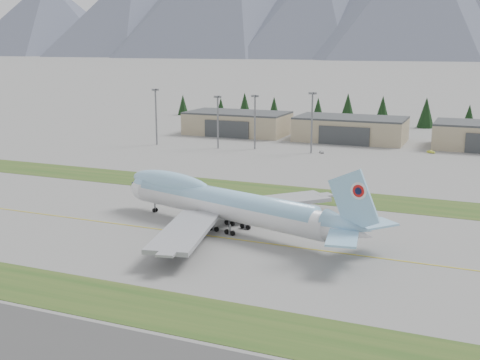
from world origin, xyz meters
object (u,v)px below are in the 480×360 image
at_px(boeing_747_freighter, 224,203).
at_px(service_vehicle_a, 322,153).
at_px(hangar_center, 351,129).
at_px(service_vehicle_b, 431,153).
at_px(hangar_left, 238,123).

xyz_separation_m(boeing_747_freighter, service_vehicle_a, (-5.32, 107.68, -6.15)).
distance_m(boeing_747_freighter, hangar_center, 143.55).
relative_size(hangar_center, service_vehicle_a, 15.27).
relative_size(boeing_747_freighter, hangar_center, 1.47).
relative_size(hangar_center, service_vehicle_b, 14.37).
bearing_deg(service_vehicle_b, service_vehicle_a, 139.39).
bearing_deg(hangar_left, hangar_center, 0.00).
height_order(boeing_747_freighter, service_vehicle_a, boeing_747_freighter).
xyz_separation_m(hangar_left, hangar_center, (55.00, 0.00, 0.00)).
relative_size(boeing_747_freighter, hangar_left, 1.47).
xyz_separation_m(hangar_left, service_vehicle_a, (51.41, -35.86, -5.39)).
bearing_deg(service_vehicle_a, hangar_center, 51.43).
bearing_deg(boeing_747_freighter, service_vehicle_b, 90.31).
bearing_deg(hangar_center, hangar_left, 180.00).
bearing_deg(hangar_center, service_vehicle_a, -95.71).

